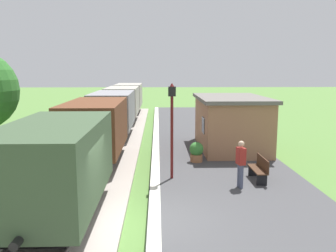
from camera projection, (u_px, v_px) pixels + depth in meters
name	position (u px, v px, depth m)	size (l,w,h in m)	color
ground_plane	(140.00, 228.00, 10.10)	(160.00, 160.00, 0.00)	#517A38
platform_slab	(253.00, 223.00, 10.17)	(6.00, 60.00, 0.25)	#424244
platform_edge_stripe	(154.00, 220.00, 10.07)	(0.36, 60.00, 0.01)	silver
track_ballast	(55.00, 227.00, 10.02)	(3.80, 60.00, 0.12)	#9E9389
rail_near	(81.00, 223.00, 10.02)	(0.07, 60.00, 0.14)	slate
rail_far	(29.00, 223.00, 9.98)	(0.07, 60.00, 0.14)	slate
freight_train	(113.00, 113.00, 23.09)	(2.50, 32.60, 2.72)	#384C33
station_hut	(231.00, 122.00, 19.02)	(3.50, 5.80, 2.78)	#9E6B4C
bench_near_hut	(259.00, 168.00, 13.56)	(0.42, 1.50, 0.91)	#422819
bench_down_platform	(214.00, 124.00, 24.41)	(0.42, 1.50, 0.91)	#422819
person_waiting	(241.00, 162.00, 12.67)	(0.31, 0.42, 1.71)	#474C66
potted_planter	(196.00, 152.00, 16.33)	(0.64, 0.64, 0.92)	#9E6642
lamp_post_near	(172.00, 113.00, 13.52)	(0.28, 0.28, 3.70)	#591414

